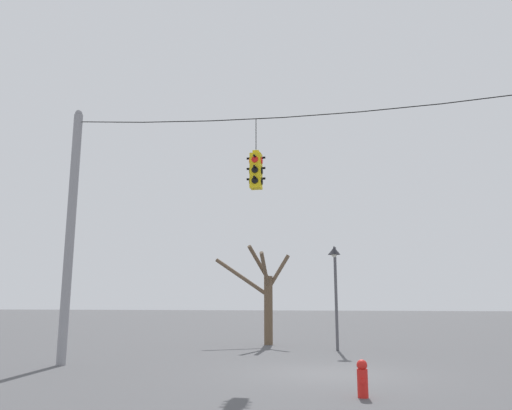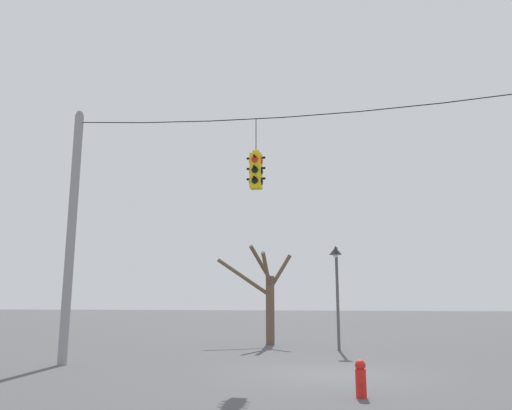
# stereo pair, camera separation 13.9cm
# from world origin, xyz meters

# --- Properties ---
(ground_plane) EXTENTS (200.00, 200.00, 0.00)m
(ground_plane) POSITION_xyz_m (0.00, 0.00, 0.00)
(ground_plane) COLOR #4C4C4F
(utility_pole_left) EXTENTS (0.29, 0.29, 8.34)m
(utility_pole_left) POSITION_xyz_m (-8.19, 0.24, 4.16)
(utility_pole_left) COLOR gray
(utility_pole_left) RESTS_ON ground_plane
(span_wire) EXTENTS (16.39, 0.03, 0.41)m
(span_wire) POSITION_xyz_m (-0.00, 0.24, 7.67)
(span_wire) COLOR black
(traffic_light_over_intersection) EXTENTS (0.58, 0.58, 2.24)m
(traffic_light_over_intersection) POSITION_xyz_m (-2.04, 0.24, 5.88)
(traffic_light_over_intersection) COLOR yellow
(street_lamp) EXTENTS (0.50, 0.87, 4.16)m
(street_lamp) POSITION_xyz_m (-0.01, 6.39, 3.20)
(street_lamp) COLOR #515156
(street_lamp) RESTS_ON ground_plane
(bare_tree) EXTENTS (3.56, 1.67, 4.46)m
(bare_tree) POSITION_xyz_m (-3.36, 8.76, 2.19)
(bare_tree) COLOR brown
(bare_tree) RESTS_ON ground_plane
(fire_hydrant) EXTENTS (0.22, 0.30, 0.75)m
(fire_hydrant) POSITION_xyz_m (0.92, -3.32, 0.38)
(fire_hydrant) COLOR red
(fire_hydrant) RESTS_ON ground_plane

